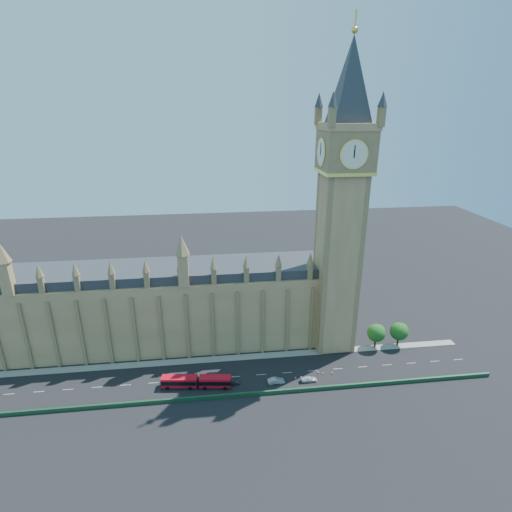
{
  "coord_description": "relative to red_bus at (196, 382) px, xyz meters",
  "views": [
    {
      "loc": [
        -1.74,
        -99.64,
        76.0
      ],
      "look_at": [
        11.64,
        10.0,
        34.71
      ],
      "focal_mm": 28.0,
      "sensor_mm": 36.0,
      "label": 1
    }
  ],
  "objects": [
    {
      "name": "kerb_north",
      "position": [
        7.34,
        12.78,
        -1.71
      ],
      "size": [
        160.0,
        3.0,
        0.16
      ],
      "primitive_type": "cube",
      "color": "gray",
      "rests_on": "ground"
    },
    {
      "name": "tree_east_near",
      "position": [
        59.56,
        13.37,
        3.85
      ],
      "size": [
        6.0,
        6.0,
        8.5
      ],
      "color": "#382619",
      "rests_on": "ground"
    },
    {
      "name": "tree_east_far",
      "position": [
        67.56,
        13.37,
        3.85
      ],
      "size": [
        6.0,
        6.0,
        8.5
      ],
      "color": "#382619",
      "rests_on": "ground"
    },
    {
      "name": "bridge_parapet",
      "position": [
        7.34,
        -5.72,
        -1.19
      ],
      "size": [
        160.0,
        0.6,
        1.2
      ],
      "primitive_type": "cube",
      "color": "#1E4C2D",
      "rests_on": "ground"
    },
    {
      "name": "cone_b",
      "position": [
        37.96,
        1.43,
        -1.48
      ],
      "size": [
        0.53,
        0.53,
        0.64
      ],
      "rotation": [
        0.0,
        0.0,
        -0.41
      ],
      "color": "black",
      "rests_on": "ground"
    },
    {
      "name": "elizabeth_tower",
      "position": [
        45.34,
        17.28,
        52.77
      ],
      "size": [
        20.59,
        20.59,
        105.0
      ],
      "color": "#9B774B",
      "rests_on": "ground"
    },
    {
      "name": "palace_westminster",
      "position": [
        -17.66,
        25.28,
        12.07
      ],
      "size": [
        120.0,
        20.0,
        28.0
      ],
      "color": "#9B774B",
      "rests_on": "ground"
    },
    {
      "name": "cone_a",
      "position": [
        36.73,
        1.69,
        -1.42
      ],
      "size": [
        0.61,
        0.61,
        0.75
      ],
      "rotation": [
        0.0,
        0.0,
        0.39
      ],
      "color": "black",
      "rests_on": "ground"
    },
    {
      "name": "cone_c",
      "position": [
        29.26,
        0.03,
        -1.48
      ],
      "size": [
        0.44,
        0.44,
        0.64
      ],
      "rotation": [
        0.0,
        0.0,
        0.11
      ],
      "color": "black",
      "rests_on": "ground"
    },
    {
      "name": "car_white",
      "position": [
        32.93,
        -1.51,
        -1.1
      ],
      "size": [
        4.86,
        2.1,
        1.39
      ],
      "primitive_type": "imported",
      "rotation": [
        0.0,
        0.0,
        1.6
      ],
      "color": "silver",
      "rests_on": "ground"
    },
    {
      "name": "cone_d",
      "position": [
        40.81,
        1.07,
        -1.46
      ],
      "size": [
        0.54,
        0.54,
        0.67
      ],
      "rotation": [
        0.0,
        0.0,
        0.37
      ],
      "color": "black",
      "rests_on": "ground"
    },
    {
      "name": "red_bus",
      "position": [
        0.0,
        0.0,
        0.0
      ],
      "size": [
        20.21,
        5.29,
        3.4
      ],
      "rotation": [
        0.0,
        0.0,
        -0.12
      ],
      "color": "red",
      "rests_on": "ground"
    },
    {
      "name": "car_silver",
      "position": [
        23.18,
        -1.12,
        -0.98
      ],
      "size": [
        4.97,
        1.87,
        1.62
      ],
      "primitive_type": "imported",
      "rotation": [
        0.0,
        0.0,
        1.6
      ],
      "color": "#989A9F",
      "rests_on": "ground"
    },
    {
      "name": "car_grey",
      "position": [
        10.38,
        0.14,
        -1.04
      ],
      "size": [
        4.52,
        2.04,
        1.5
      ],
      "primitive_type": "imported",
      "rotation": [
        0.0,
        0.0,
        1.51
      ],
      "color": "#3E4046",
      "rests_on": "ground"
    },
    {
      "name": "ground",
      "position": [
        7.34,
        3.28,
        -1.79
      ],
      "size": [
        400.0,
        400.0,
        0.0
      ],
      "primitive_type": "plane",
      "color": "black",
      "rests_on": "ground"
    }
  ]
}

